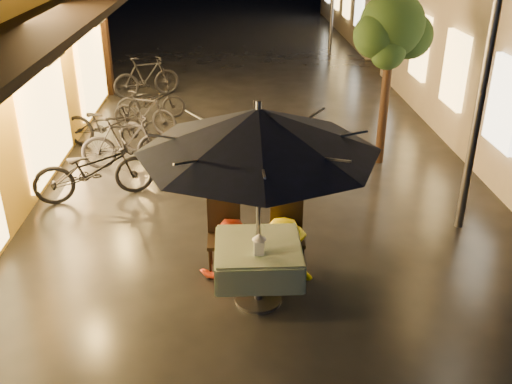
{
  "coord_description": "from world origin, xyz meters",
  "views": [
    {
      "loc": [
        -0.33,
        -5.26,
        4.13
      ],
      "look_at": [
        -0.06,
        0.91,
        1.15
      ],
      "focal_mm": 40.0,
      "sensor_mm": 36.0,
      "label": 1
    }
  ],
  "objects_px": {
    "table_lantern": "(259,243)",
    "streetlamp_near": "(494,24)",
    "cafe_table": "(258,259)",
    "bicycle_0": "(94,169)",
    "patio_umbrella": "(259,130)",
    "person_orange": "(228,221)",
    "person_yellow": "(283,222)"
  },
  "relations": [
    {
      "from": "table_lantern",
      "to": "streetlamp_near",
      "type": "bearing_deg",
      "value": 31.77
    },
    {
      "from": "cafe_table",
      "to": "table_lantern",
      "type": "distance_m",
      "value": 0.39
    },
    {
      "from": "streetlamp_near",
      "to": "table_lantern",
      "type": "distance_m",
      "value": 4.11
    },
    {
      "from": "cafe_table",
      "to": "table_lantern",
      "type": "relative_size",
      "value": 3.96
    },
    {
      "from": "bicycle_0",
      "to": "patio_umbrella",
      "type": "bearing_deg",
      "value": -157.0
    },
    {
      "from": "patio_umbrella",
      "to": "table_lantern",
      "type": "distance_m",
      "value": 1.25
    },
    {
      "from": "person_orange",
      "to": "bicycle_0",
      "type": "distance_m",
      "value": 3.17
    },
    {
      "from": "person_yellow",
      "to": "table_lantern",
      "type": "bearing_deg",
      "value": 74.98
    },
    {
      "from": "bicycle_0",
      "to": "cafe_table",
      "type": "bearing_deg",
      "value": -157.0
    },
    {
      "from": "cafe_table",
      "to": "table_lantern",
      "type": "height_order",
      "value": "table_lantern"
    },
    {
      "from": "bicycle_0",
      "to": "streetlamp_near",
      "type": "bearing_deg",
      "value": -120.0
    },
    {
      "from": "person_orange",
      "to": "bicycle_0",
      "type": "relative_size",
      "value": 0.8
    },
    {
      "from": "patio_umbrella",
      "to": "cafe_table",
      "type": "bearing_deg",
      "value": 90.0
    },
    {
      "from": "person_yellow",
      "to": "bicycle_0",
      "type": "height_order",
      "value": "person_yellow"
    },
    {
      "from": "streetlamp_near",
      "to": "table_lantern",
      "type": "relative_size",
      "value": 16.92
    },
    {
      "from": "table_lantern",
      "to": "bicycle_0",
      "type": "relative_size",
      "value": 0.13
    },
    {
      "from": "person_orange",
      "to": "cafe_table",
      "type": "bearing_deg",
      "value": 107.1
    },
    {
      "from": "patio_umbrella",
      "to": "person_orange",
      "type": "relative_size",
      "value": 1.71
    },
    {
      "from": "cafe_table",
      "to": "table_lantern",
      "type": "bearing_deg",
      "value": -90.0
    },
    {
      "from": "person_orange",
      "to": "person_yellow",
      "type": "xyz_separation_m",
      "value": [
        0.68,
        -0.04,
        0.0
      ]
    },
    {
      "from": "streetlamp_near",
      "to": "person_yellow",
      "type": "distance_m",
      "value": 3.66
    },
    {
      "from": "patio_umbrella",
      "to": "streetlamp_near",
      "type": "bearing_deg",
      "value": 28.98
    },
    {
      "from": "table_lantern",
      "to": "person_yellow",
      "type": "height_order",
      "value": "person_yellow"
    },
    {
      "from": "cafe_table",
      "to": "person_orange",
      "type": "distance_m",
      "value": 0.7
    },
    {
      "from": "bicycle_0",
      "to": "table_lantern",
      "type": "bearing_deg",
      "value": -158.88
    },
    {
      "from": "person_orange",
      "to": "patio_umbrella",
      "type": "bearing_deg",
      "value": 107.1
    },
    {
      "from": "streetlamp_near",
      "to": "person_yellow",
      "type": "relative_size",
      "value": 2.75
    },
    {
      "from": "streetlamp_near",
      "to": "patio_umbrella",
      "type": "height_order",
      "value": "streetlamp_near"
    },
    {
      "from": "patio_umbrella",
      "to": "bicycle_0",
      "type": "xyz_separation_m",
      "value": [
        -2.5,
        2.89,
        -1.65
      ]
    },
    {
      "from": "patio_umbrella",
      "to": "person_yellow",
      "type": "height_order",
      "value": "patio_umbrella"
    },
    {
      "from": "patio_umbrella",
      "to": "person_orange",
      "type": "xyz_separation_m",
      "value": [
        -0.35,
        0.58,
        -1.38
      ]
    },
    {
      "from": "streetlamp_near",
      "to": "cafe_table",
      "type": "distance_m",
      "value": 4.2
    }
  ]
}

